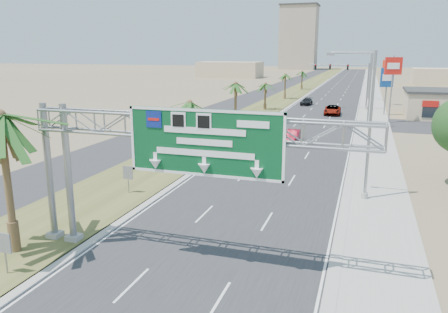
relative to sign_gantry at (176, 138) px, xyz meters
The scene contains 27 objects.
road 100.26m from the sign_gantry, 89.39° to the left, with size 12.00×300.00×0.02m, color #28282B.
sidewalk_right 100.71m from the sign_gantry, 84.54° to the left, with size 4.00×300.00×0.10m, color #9E9B93.
median_grass 100.65m from the sign_gantry, 95.10° to the left, with size 7.00×300.00×0.12m, color #495123.
opposing_road 101.51m from the sign_gantry, 99.05° to the left, with size 8.00×300.00×0.02m, color #28282B.
sign_gantry is the anchor object (origin of this frame).
palm_near 8.41m from the sign_gantry, 166.68° to the right, with size 5.70×5.70×8.35m.
palm_row_b 23.66m from the sign_gantry, 110.92° to the left, with size 3.99×3.99×5.95m.
palm_row_c 39.00m from the sign_gantry, 102.50° to the left, with size 3.99×3.99×6.75m.
palm_row_d 56.73m from the sign_gantry, 98.56° to the left, with size 3.99×3.99×5.45m.
palm_row_e 75.55m from the sign_gantry, 96.41° to the left, with size 3.99×3.99×6.15m.
palm_row_f 100.44m from the sign_gantry, 94.82° to the left, with size 3.99×3.99×5.75m.
streetlight_near 14.75m from the sign_gantry, 55.30° to the left, with size 3.27×0.44×10.00m.
streetlight_mid 42.92m from the sign_gantry, 78.76° to the left, with size 3.27×0.44×10.00m.
streetlight_far 78.53m from the sign_gantry, 83.89° to the left, with size 3.27×0.44×10.00m.
signal_mast 62.37m from the sign_gantry, 84.26° to the left, with size 10.28×0.71×8.00m.
median_signback_a 9.06m from the sign_gantry, 149.77° to the right, with size 0.75×0.08×2.08m.
median_signback_b 11.90m from the sign_gantry, 132.65° to the left, with size 0.75×0.08×2.08m.
tower_distant 242.33m from the sign_gantry, 97.34° to the left, with size 20.00×16.00×35.00m, color tan.
building_distant_left 156.40m from the sign_gantry, 106.32° to the left, with size 24.00×14.00×6.00m, color tan.
building_distant_right 133.78m from the sign_gantry, 76.57° to the left, with size 20.00×12.00×5.00m, color tan.
car_left_lane 21.75m from the sign_gantry, 102.14° to the left, with size 1.87×4.65×1.58m, color black.
car_mid_lane 30.92m from the sign_gantry, 88.77° to the left, with size 1.41×4.05×1.34m, color maroon.
car_right_lane 54.24m from the sign_gantry, 86.65° to the left, with size 2.51×5.43×1.51m, color gray.
car_far 65.97m from the sign_gantry, 92.23° to the left, with size 1.80×4.42×1.28m, color black.
pole_sign_red_near 49.48m from the sign_gantry, 76.60° to the left, with size 2.38×1.01×9.38m.
pole_sign_blue 56.88m from the sign_gantry, 78.79° to the left, with size 2.01×0.80×7.69m.
pole_sign_red_far 70.95m from the sign_gantry, 80.52° to the left, with size 2.12×1.20×8.60m.
Camera 1 is at (7.13, -8.08, 9.91)m, focal length 35.00 mm.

